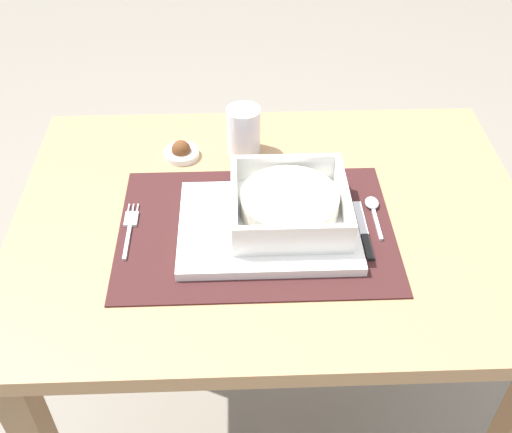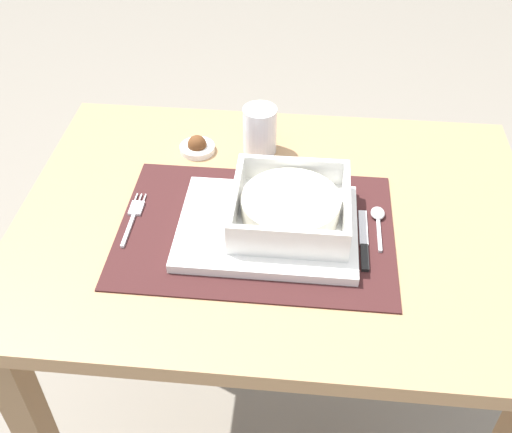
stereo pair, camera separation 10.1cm
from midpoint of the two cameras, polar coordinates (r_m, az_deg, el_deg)
name	(u,v)px [view 2 (the right image)]	position (r m, az deg, el deg)	size (l,w,h in m)	color
dining_table	(274,265)	(1.15, 4.22, -4.62)	(0.89, 0.65, 0.75)	#A37A51
placemat	(256,229)	(1.03, 2.81, -1.31)	(0.46, 0.32, 0.00)	#381919
serving_plate	(268,227)	(1.02, 3.92, -1.11)	(0.29, 0.22, 0.02)	white
porridge_bowl	(290,208)	(1.01, 6.06, 0.71)	(0.19, 0.19, 0.06)	white
fork	(134,215)	(1.06, -8.60, 0.04)	(0.02, 0.14, 0.00)	silver
spoon	(378,217)	(1.07, 13.91, -0.21)	(0.02, 0.11, 0.01)	silver
butter_knife	(364,243)	(1.02, 12.79, -2.56)	(0.01, 0.14, 0.01)	black
drinking_glass	(260,132)	(1.19, 2.81, 7.71)	(0.06, 0.06, 0.09)	white
condiment_saucer	(197,147)	(1.20, -3.07, 6.40)	(0.07, 0.07, 0.04)	white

